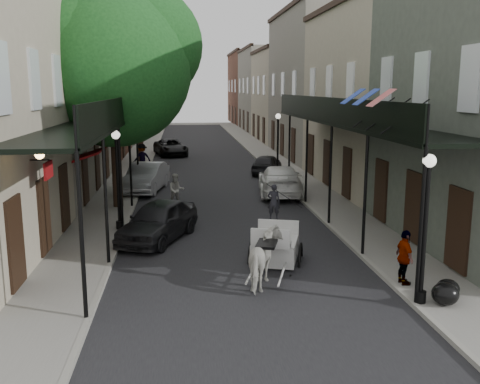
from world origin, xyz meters
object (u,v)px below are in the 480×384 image
object	(u,v)px
tree_far	(143,81)
lamppost_right_near	(425,227)
carriage	(277,228)
pedestrian_sidewalk_right	(405,257)
horse	(266,259)
car_left_far	(171,147)
car_left_mid	(146,177)
lamppost_left	(118,178)
car_right_far	(267,164)
lamppost_right_far	(278,143)
car_right_near	(280,180)
pedestrian_sidewalk_left	(142,158)
tree_near	(122,61)
pedestrian_walking	(176,190)
car_left_near	(158,221)

from	to	relation	value
tree_far	lamppost_right_near	world-z (taller)	tree_far
carriage	pedestrian_sidewalk_right	bearing A→B (deg)	-27.10
horse	car_left_far	bearing A→B (deg)	-67.03
pedestrian_sidewalk_right	car_left_mid	world-z (taller)	pedestrian_sidewalk_right
lamppost_left	car_right_far	world-z (taller)	lamppost_left
lamppost_right_far	car_right_near	bearing A→B (deg)	-98.96
pedestrian_sidewalk_left	car_left_far	bearing A→B (deg)	-124.27
pedestrian_sidewalk_left	car_left_far	size ratio (longest dim) A/B	0.38
lamppost_right_near	pedestrian_sidewalk_right	xyz separation A→B (m)	(0.10, 1.26, -1.18)
tree_near	car_right_far	bearing A→B (deg)	48.53
lamppost_right_far	car_left_far	size ratio (longest dim) A/B	0.79
car_left_mid	car_left_far	distance (m)	15.27
pedestrian_walking	car_left_mid	xyz separation A→B (m)	(-1.60, 3.82, -0.02)
horse	car_left_mid	distance (m)	14.76
tree_far	lamppost_left	size ratio (longest dim) A/B	2.32
car_left_mid	pedestrian_walking	bearing A→B (deg)	-56.62
carriage	car_left_near	world-z (taller)	carriage
tree_far	pedestrian_walking	bearing A→B (deg)	-80.89
tree_far	lamppost_right_far	distance (m)	11.05
car_right_near	pedestrian_walking	bearing A→B (deg)	29.89
carriage	car_right_far	xyz separation A→B (m)	(2.38, 16.86, -0.38)
tree_near	car_left_far	distance (m)	20.00
pedestrian_sidewalk_left	car_right_near	xyz separation A→B (m)	(7.41, -7.41, -0.28)
pedestrian_sidewalk_right	car_left_near	bearing A→B (deg)	49.04
lamppost_right_near	car_left_far	world-z (taller)	lamppost_right_near
tree_near	lamppost_left	bearing A→B (deg)	-88.66
carriage	pedestrian_sidewalk_left	distance (m)	18.45
tree_near	car_right_far	world-z (taller)	tree_near
car_left_far	car_right_near	world-z (taller)	car_right_near
lamppost_right_far	horse	bearing A→B (deg)	-101.16
horse	car_left_near	size ratio (longest dim) A/B	0.44
tree_far	carriage	xyz separation A→B (m)	(5.46, -22.03, -4.83)
car_left_mid	car_right_near	distance (m)	7.00
horse	car_left_mid	bearing A→B (deg)	-56.89
horse	car_left_mid	xyz separation A→B (m)	(-4.11, 14.18, -0.03)
lamppost_right_near	car_right_far	bearing A→B (deg)	91.36
tree_near	car_right_near	world-z (taller)	tree_near
pedestrian_sidewalk_left	car_left_near	xyz separation A→B (m)	(1.60, -15.06, -0.31)
horse	pedestrian_sidewalk_right	bearing A→B (deg)	-171.72
pedestrian_sidewalk_right	car_left_far	distance (m)	30.74
lamppost_left	lamppost_right_far	size ratio (longest dim) A/B	1.00
lamppost_right_near	car_left_mid	xyz separation A→B (m)	(-7.70, 16.00, -1.31)
car_left_mid	tree_near	bearing A→B (deg)	-88.23
lamppost_left	carriage	distance (m)	6.65
car_left_far	pedestrian_sidewalk_left	bearing A→B (deg)	-111.86
car_left_near	car_right_near	size ratio (longest dim) A/B	0.81
car_left_mid	car_right_far	world-z (taller)	car_left_mid
carriage	car_left_far	xyz separation A→B (m)	(-3.82, 27.10, -0.36)
lamppost_left	car_left_mid	size ratio (longest dim) A/B	0.82
lamppost_left	car_left_far	world-z (taller)	lamppost_left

